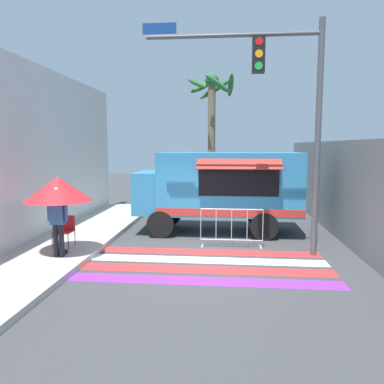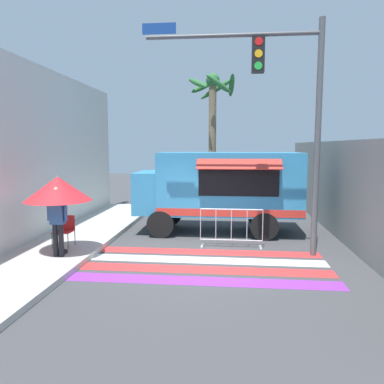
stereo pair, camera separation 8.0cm
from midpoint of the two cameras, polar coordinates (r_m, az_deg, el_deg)
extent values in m
plane|color=#424244|center=(10.04, 1.28, -10.04)|extent=(60.00, 60.00, 0.00)
cube|color=#B7B5AD|center=(11.53, -24.96, -8.07)|extent=(4.40, 16.00, 0.15)
cube|color=silver|center=(11.25, -26.36, 5.08)|extent=(0.25, 16.00, 5.41)
cube|color=gray|center=(13.14, 21.21, 0.48)|extent=(0.20, 16.00, 3.12)
cube|color=purple|center=(8.43, 0.42, -13.38)|extent=(6.40, 0.56, 0.01)
cube|color=red|center=(9.14, 0.84, -11.73)|extent=(6.40, 0.56, 0.01)
cube|color=white|center=(9.86, 1.20, -10.32)|extent=(6.40, 0.56, 0.01)
cube|color=red|center=(10.59, 1.51, -9.10)|extent=(6.40, 0.56, 0.01)
cube|color=#338CBF|center=(12.70, 5.54, 1.39)|extent=(4.68, 2.08, 2.05)
cube|color=#338CBF|center=(12.95, -4.89, 0.02)|extent=(1.65, 1.92, 1.38)
cube|color=#1E232D|center=(13.07, -8.25, 1.56)|extent=(0.06, 1.67, 0.53)
cube|color=black|center=(11.64, 6.91, 1.63)|extent=(2.48, 0.03, 0.92)
cube|color=red|center=(11.40, 6.97, 4.24)|extent=(2.58, 0.43, 0.31)
cube|color=red|center=(11.78, 5.50, -3.20)|extent=(4.68, 0.01, 0.24)
cylinder|color=black|center=(12.14, -5.01, -4.92)|extent=(0.88, 0.22, 0.88)
cylinder|color=black|center=(14.00, -3.59, -3.32)|extent=(0.88, 0.22, 0.88)
cylinder|color=black|center=(12.00, 10.76, -5.16)|extent=(0.88, 0.22, 0.88)
cylinder|color=black|center=(13.87, 10.04, -3.50)|extent=(0.88, 0.22, 0.88)
cylinder|color=#515456|center=(10.41, 18.40, 7.44)|extent=(0.16, 0.16, 6.17)
cylinder|color=#515456|center=(10.54, 5.94, 22.65)|extent=(4.52, 0.11, 0.11)
cube|color=black|center=(10.41, 9.87, 19.89)|extent=(0.32, 0.28, 0.90)
cylinder|color=red|center=(10.35, 9.97, 21.68)|extent=(0.20, 0.02, 0.20)
cylinder|color=#F2A519|center=(10.28, 9.94, 20.06)|extent=(0.20, 0.02, 0.20)
cylinder|color=green|center=(10.21, 9.90, 18.42)|extent=(0.20, 0.02, 0.20)
cube|color=navy|center=(10.75, -5.22, 23.57)|extent=(0.90, 0.02, 0.28)
cylinder|color=black|center=(10.53, -19.56, -8.63)|extent=(0.36, 0.36, 0.06)
cylinder|color=#B2B2B7|center=(10.31, -19.79, -3.36)|extent=(0.04, 0.04, 2.02)
cone|color=red|center=(10.22, -19.95, 0.48)|extent=(1.71, 1.71, 0.63)
cylinder|color=#4C4C51|center=(10.96, -20.72, -7.08)|extent=(0.02, 0.02, 0.42)
cylinder|color=#4C4C51|center=(10.77, -18.54, -7.24)|extent=(0.02, 0.02, 0.42)
cylinder|color=#4C4C51|center=(11.36, -19.71, -6.56)|extent=(0.02, 0.02, 0.42)
cylinder|color=#4C4C51|center=(11.17, -17.60, -6.69)|extent=(0.02, 0.02, 0.42)
cube|color=#B22626|center=(11.01, -19.19, -5.74)|extent=(0.48, 0.48, 0.03)
cube|color=#B22626|center=(11.17, -18.76, -4.41)|extent=(0.48, 0.03, 0.40)
cylinder|color=black|center=(10.18, -20.25, -6.93)|extent=(0.13, 0.13, 0.84)
cylinder|color=black|center=(10.11, -19.48, -6.98)|extent=(0.13, 0.13, 0.84)
cube|color=#33598C|center=(9.99, -20.05, -2.73)|extent=(0.34, 0.20, 0.68)
cylinder|color=#33598C|center=(10.09, -21.18, -2.50)|extent=(0.09, 0.09, 0.58)
cylinder|color=#33598C|center=(9.90, -18.90, -2.57)|extent=(0.09, 0.09, 0.58)
sphere|color=tan|center=(9.93, -20.16, 0.05)|extent=(0.24, 0.24, 0.24)
cylinder|color=#B7BABF|center=(10.92, 5.87, -2.65)|extent=(1.81, 0.04, 0.04)
cylinder|color=#B7BABF|center=(11.10, 5.81, -7.30)|extent=(1.81, 0.04, 0.04)
cylinder|color=#B7BABF|center=(11.03, 1.13, -4.93)|extent=(0.02, 0.02, 0.91)
cylinder|color=#B7BABF|center=(11.01, 3.48, -4.97)|extent=(0.02, 0.02, 0.91)
cylinder|color=#B7BABF|center=(11.00, 5.84, -5.00)|extent=(0.02, 0.02, 0.91)
cylinder|color=#B7BABF|center=(11.01, 8.20, -5.02)|extent=(0.02, 0.02, 0.91)
cylinder|color=#B7BABF|center=(11.05, 10.55, -5.03)|extent=(0.02, 0.02, 0.91)
cube|color=#B7BABF|center=(11.18, 1.38, -8.18)|extent=(0.06, 0.44, 0.03)
cube|color=#B7BABF|center=(11.19, 10.22, -8.27)|extent=(0.06, 0.44, 0.03)
cylinder|color=#7A664C|center=(17.00, 2.86, 6.66)|extent=(0.33, 0.33, 5.69)
sphere|color=#2D6B33|center=(17.25, 2.92, 16.67)|extent=(0.60, 0.60, 0.60)
ellipsoid|color=#2D6B33|center=(17.24, 5.77, 15.85)|extent=(0.34, 1.60, 0.96)
ellipsoid|color=#2D6B33|center=(18.06, 3.55, 15.41)|extent=(1.68, 0.53, 1.07)
ellipsoid|color=#2D6B33|center=(17.73, 1.35, 15.69)|extent=(1.15, 1.13, 0.79)
ellipsoid|color=#2D6B33|center=(16.81, 0.57, 16.28)|extent=(1.10, 1.41, 0.76)
ellipsoid|color=#2D6B33|center=(16.61, 3.83, 16.12)|extent=(1.24, 0.76, 0.88)
camera|label=1|loc=(0.04, -90.19, -0.02)|focal=35.00mm
camera|label=2|loc=(0.04, 89.81, 0.02)|focal=35.00mm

